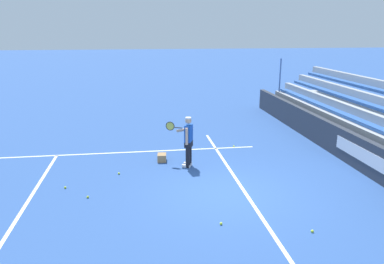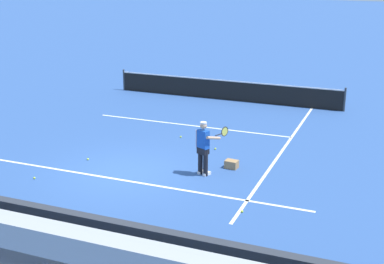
% 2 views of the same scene
% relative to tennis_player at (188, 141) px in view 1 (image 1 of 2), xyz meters
% --- Properties ---
extents(ground_plane, '(160.00, 160.00, 0.00)m').
position_rel_tennis_player_xyz_m(ground_plane, '(-2.31, -0.84, -0.89)').
color(ground_plane, '#2D5193').
extents(court_baseline_white, '(12.00, 0.10, 0.01)m').
position_rel_tennis_player_xyz_m(court_baseline_white, '(-2.31, -1.34, -0.89)').
color(court_baseline_white, white).
rests_on(court_baseline_white, ground).
extents(court_sideline_white, '(0.10, 12.00, 0.01)m').
position_rel_tennis_player_xyz_m(court_sideline_white, '(1.80, 3.16, -0.89)').
color(court_sideline_white, white).
rests_on(court_sideline_white, ground).
extents(court_service_line_white, '(8.22, 0.10, 0.01)m').
position_rel_tennis_player_xyz_m(court_service_line_white, '(-2.31, 4.66, -0.89)').
color(court_service_line_white, white).
rests_on(court_service_line_white, ground).
extents(back_wall_sponsor_board, '(22.85, 0.25, 1.10)m').
position_rel_tennis_player_xyz_m(back_wall_sponsor_board, '(-2.32, -5.61, -0.34)').
color(back_wall_sponsor_board, '#2D333D').
rests_on(back_wall_sponsor_board, ground).
extents(tennis_player, '(0.85, 0.92, 1.71)m').
position_rel_tennis_player_xyz_m(tennis_player, '(0.00, 0.00, 0.00)').
color(tennis_player, black).
rests_on(tennis_player, ground).
extents(ball_box_cardboard, '(0.43, 0.34, 0.26)m').
position_rel_tennis_player_xyz_m(ball_box_cardboard, '(0.64, 0.85, -0.76)').
color(ball_box_cardboard, '#A87F51').
rests_on(ball_box_cardboard, ground).
extents(tennis_ball_on_baseline, '(0.07, 0.07, 0.07)m').
position_rel_tennis_player_xyz_m(tennis_ball_on_baseline, '(-2.08, 3.08, -0.86)').
color(tennis_ball_on_baseline, '#CCE533').
rests_on(tennis_ball_on_baseline, ground).
extents(tennis_ball_stray_back, '(0.07, 0.07, 0.07)m').
position_rel_tennis_player_xyz_m(tennis_ball_stray_back, '(-1.33, 3.81, -0.86)').
color(tennis_ball_stray_back, '#CCE533').
rests_on(tennis_ball_stray_back, ground).
extents(tennis_ball_far_right, '(0.07, 0.07, 0.07)m').
position_rel_tennis_player_xyz_m(tennis_ball_far_right, '(1.88, -2.09, -0.86)').
color(tennis_ball_far_right, '#CCE533').
rests_on(tennis_ball_far_right, ground).
extents(tennis_ball_far_left, '(0.07, 0.07, 0.07)m').
position_rel_tennis_player_xyz_m(tennis_ball_far_left, '(-4.68, -2.26, -0.86)').
color(tennis_ball_far_left, '#CCE533').
rests_on(tennis_ball_far_left, ground).
extents(tennis_ball_by_box, '(0.07, 0.07, 0.07)m').
position_rel_tennis_player_xyz_m(tennis_ball_by_box, '(-4.04, -0.26, -0.86)').
color(tennis_ball_by_box, '#CCE533').
rests_on(tennis_ball_by_box, ground).
extents(tennis_ball_midcourt, '(0.07, 0.07, 0.07)m').
position_rel_tennis_player_xyz_m(tennis_ball_midcourt, '(-0.42, 2.30, -0.86)').
color(tennis_ball_midcourt, '#CCE533').
rests_on(tennis_ball_midcourt, ground).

